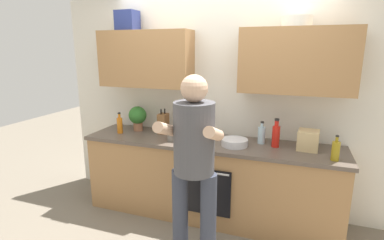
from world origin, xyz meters
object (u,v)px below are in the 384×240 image
(bottle_juice, at_px, (120,125))
(potted_herb, at_px, (138,116))
(bottle_vinegar, at_px, (179,126))
(bottle_water, at_px, (262,135))
(person_standing, at_px, (194,158))
(bottle_syrup, at_px, (200,137))
(knife_block, at_px, (163,123))
(bottle_oil, at_px, (336,151))
(mixing_bowl, at_px, (235,142))
(bottle_hotsauce, at_px, (276,135))
(cup_stoneware, at_px, (171,137))
(grocery_bag_bread, at_px, (308,140))

(bottle_juice, bearing_deg, potted_herb, 50.01)
(bottle_vinegar, xyz_separation_m, bottle_water, (0.92, 0.10, -0.04))
(person_standing, distance_m, bottle_syrup, 0.65)
(bottle_syrup, relative_size, knife_block, 0.84)
(bottle_juice, xyz_separation_m, bottle_oil, (2.35, -0.13, -0.01))
(bottle_syrup, relative_size, mixing_bowl, 0.90)
(bottle_oil, bearing_deg, knife_block, 170.74)
(bottle_hotsauce, distance_m, bottle_syrup, 0.79)
(bottle_oil, bearing_deg, bottle_juice, 176.93)
(bottle_juice, bearing_deg, knife_block, 19.74)
(cup_stoneware, bearing_deg, grocery_bag_bread, 7.94)
(bottle_water, xyz_separation_m, bottle_oil, (0.69, -0.29, -0.00))
(potted_herb, bearing_deg, bottle_hotsauce, -2.96)
(bottle_vinegar, xyz_separation_m, bottle_syrup, (0.31, -0.20, -0.04))
(cup_stoneware, distance_m, grocery_bag_bread, 1.43)
(bottle_oil, relative_size, cup_stoneware, 2.39)
(person_standing, xyz_separation_m, knife_block, (-0.72, 0.95, 0.01))
(potted_herb, bearing_deg, knife_block, 0.11)
(bottle_hotsauce, distance_m, bottle_vinegar, 1.07)
(bottle_vinegar, height_order, bottle_water, bottle_vinegar)
(person_standing, bearing_deg, bottle_hotsauce, 55.24)
(bottle_water, height_order, potted_herb, potted_herb)
(bottle_juice, distance_m, grocery_bag_bread, 2.13)
(bottle_oil, relative_size, knife_block, 0.80)
(bottle_oil, relative_size, potted_herb, 0.78)
(grocery_bag_bread, bearing_deg, bottle_vinegar, -178.16)
(bottle_vinegar, bearing_deg, bottle_hotsauce, 1.37)
(bottle_hotsauce, distance_m, mixing_bowl, 0.43)
(bottle_vinegar, relative_size, grocery_bag_bread, 1.58)
(knife_block, relative_size, potted_herb, 0.98)
(bottle_vinegar, bearing_deg, bottle_juice, -175.00)
(bottle_syrup, relative_size, potted_herb, 0.82)
(bottle_vinegar, bearing_deg, cup_stoneware, -102.33)
(bottle_vinegar, height_order, potted_herb, bottle_vinegar)
(bottle_juice, relative_size, mixing_bowl, 0.92)
(person_standing, distance_m, grocery_bag_bread, 1.27)
(bottle_water, xyz_separation_m, bottle_syrup, (-0.60, -0.30, -0.00))
(bottle_juice, bearing_deg, bottle_hotsauce, 2.86)
(potted_herb, bearing_deg, bottle_syrup, -18.98)
(bottle_hotsauce, distance_m, bottle_oil, 0.58)
(person_standing, bearing_deg, mixing_bowl, 75.81)
(cup_stoneware, height_order, knife_block, knife_block)
(bottle_oil, bearing_deg, bottle_water, 157.51)
(person_standing, distance_m, bottle_oil, 1.31)
(bottle_juice, xyz_separation_m, mixing_bowl, (1.40, -0.02, -0.07))
(bottle_water, relative_size, bottle_syrup, 0.97)
(bottle_water, relative_size, cup_stoneware, 2.43)
(person_standing, relative_size, cup_stoneware, 17.08)
(bottle_juice, relative_size, knife_block, 0.85)
(bottle_juice, distance_m, bottle_vinegar, 0.75)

